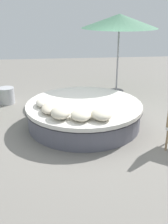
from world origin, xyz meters
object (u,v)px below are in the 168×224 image
(throw_pillow_3, at_px, (81,115))
(patio_umbrella, at_px, (119,22))
(throw_pillow_4, at_px, (102,114))
(throw_pillow_2, at_px, (61,113))
(round_bed, at_px, (84,114))
(throw_pillow_0, at_px, (45,102))
(side_table, at_px, (7,96))
(throw_pillow_1, at_px, (50,108))

(throw_pillow_3, distance_m, patio_umbrella, 3.66)
(throw_pillow_4, bearing_deg, patio_umbrella, -17.63)
(throw_pillow_3, bearing_deg, throw_pillow_2, 72.84)
(round_bed, xyz_separation_m, throw_pillow_3, (-0.85, 0.15, 0.34))
(throw_pillow_3, relative_size, patio_umbrella, 0.21)
(round_bed, height_order, throw_pillow_4, throw_pillow_4)
(throw_pillow_0, distance_m, side_table, 2.02)
(round_bed, relative_size, side_table, 5.78)
(throw_pillow_3, bearing_deg, throw_pillow_1, 53.11)
(throw_pillow_0, height_order, side_table, throw_pillow_0)
(side_table, bearing_deg, throw_pillow_4, -137.98)
(throw_pillow_4, distance_m, side_table, 3.32)
(throw_pillow_0, xyz_separation_m, throw_pillow_2, (-0.69, -0.31, 0.03))
(throw_pillow_1, distance_m, throw_pillow_3, 0.74)
(throw_pillow_3, xyz_separation_m, patio_umbrella, (3.05, -1.36, 1.48))
(round_bed, relative_size, throw_pillow_1, 4.68)
(throw_pillow_2, height_order, patio_umbrella, patio_umbrella)
(round_bed, distance_m, throw_pillow_1, 0.90)
(round_bed, height_order, throw_pillow_3, throw_pillow_3)
(patio_umbrella, relative_size, side_table, 5.18)
(round_bed, height_order, side_table, round_bed)
(throw_pillow_4, bearing_deg, throw_pillow_1, 65.50)
(round_bed, bearing_deg, throw_pillow_3, 170.28)
(side_table, bearing_deg, throw_pillow_1, -148.59)
(throw_pillow_3, bearing_deg, throw_pillow_0, 40.50)
(round_bed, distance_m, throw_pillow_3, 0.93)
(throw_pillow_3, xyz_separation_m, throw_pillow_4, (-0.00, -0.39, 0.00))
(throw_pillow_0, distance_m, throw_pillow_1, 0.38)
(side_table, bearing_deg, round_bed, -129.16)
(throw_pillow_0, relative_size, throw_pillow_4, 1.03)
(round_bed, bearing_deg, side_table, 50.84)
(throw_pillow_4, bearing_deg, throw_pillow_0, 53.12)
(throw_pillow_1, xyz_separation_m, throw_pillow_2, (-0.33, -0.22, 0.03))
(throw_pillow_4, bearing_deg, side_table, 42.02)
(throw_pillow_0, bearing_deg, patio_umbrella, -42.43)
(throw_pillow_4, bearing_deg, throw_pillow_3, 89.49)
(throw_pillow_0, bearing_deg, side_table, 34.48)
(throw_pillow_3, relative_size, throw_pillow_4, 0.93)
(side_table, bearing_deg, throw_pillow_0, -145.52)
(round_bed, xyz_separation_m, throw_pillow_1, (-0.40, 0.74, 0.32))
(throw_pillow_4, xyz_separation_m, side_table, (2.45, 2.21, -0.38))
(round_bed, relative_size, throw_pillow_4, 5.03)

